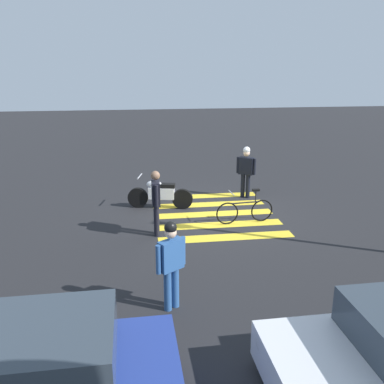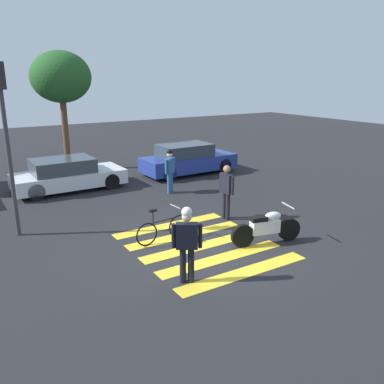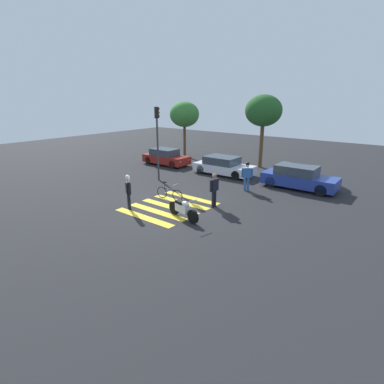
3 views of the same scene
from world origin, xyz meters
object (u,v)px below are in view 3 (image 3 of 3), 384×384
officer_by_motorcycle (214,188)px  car_blue_hatchback (299,178)px  traffic_light_pole (157,133)px  pedestrian_bystander (247,174)px  police_motorcycle (183,209)px  car_maroon_wagon (166,157)px  car_white_van (223,166)px  officer_on_foot (128,190)px  leaning_bicycle (169,193)px

officer_by_motorcycle → car_blue_hatchback: size_ratio=0.40×
officer_by_motorcycle → car_blue_hatchback: 6.32m
car_blue_hatchback → traffic_light_pole: 9.24m
pedestrian_bystander → police_motorcycle: bearing=-91.7°
police_motorcycle → officer_by_motorcycle: officer_by_motorcycle is taller
pedestrian_bystander → car_blue_hatchback: size_ratio=0.39×
pedestrian_bystander → officer_by_motorcycle: bearing=-88.8°
car_maroon_wagon → officer_by_motorcycle: bearing=-33.9°
police_motorcycle → car_maroon_wagon: bearing=136.7°
car_white_van → car_blue_hatchback: size_ratio=0.98×
officer_on_foot → pedestrian_bystander: (3.08, 6.38, -0.01)m
car_blue_hatchback → traffic_light_pole: traffic_light_pole is taller
officer_by_motorcycle → car_blue_hatchback: officer_by_motorcycle is taller
officer_by_motorcycle → car_white_van: (-3.33, 6.10, -0.40)m
police_motorcycle → car_maroon_wagon: size_ratio=0.52×
officer_by_motorcycle → car_white_van: officer_by_motorcycle is taller
leaning_bicycle → pedestrian_bystander: bearing=58.8°
officer_on_foot → car_blue_hatchback: size_ratio=0.40×
car_maroon_wagon → traffic_light_pole: (2.94, -3.85, 2.53)m
officer_by_motorcycle → officer_on_foot: bearing=-138.0°
car_white_van → traffic_light_pole: (-2.51, -4.05, 2.54)m
police_motorcycle → car_maroon_wagon: (-8.54, 8.04, 0.16)m
officer_by_motorcycle → car_blue_hatchback: bearing=69.9°
police_motorcycle → traffic_light_pole: (-5.60, 4.19, 2.69)m
officer_on_foot → car_maroon_wagon: (-5.62, 8.73, -0.39)m
pedestrian_bystander → car_maroon_wagon: 9.02m
pedestrian_bystander → car_blue_hatchback: bearing=46.8°
officer_by_motorcycle → traffic_light_pole: (-5.84, 2.05, 2.14)m
leaning_bicycle → officer_by_motorcycle: size_ratio=0.96×
officer_on_foot → car_blue_hatchback: bearing=58.7°
police_motorcycle → traffic_light_pole: 7.50m
car_maroon_wagon → car_white_van: 5.45m
officer_on_foot → officer_by_motorcycle: (3.16, 2.84, 0.00)m
pedestrian_bystander → car_blue_hatchback: pedestrian_bystander is taller
pedestrian_bystander → car_maroon_wagon: (-8.70, 2.35, -0.37)m
car_blue_hatchback → leaning_bicycle: bearing=-126.1°
officer_on_foot → traffic_light_pole: size_ratio=0.37×
leaning_bicycle → car_maroon_wagon: size_ratio=0.43×
traffic_light_pole → leaning_bicycle: bearing=-38.1°
police_motorcycle → car_white_van: 8.80m
car_maroon_wagon → police_motorcycle: bearing=-43.3°
pedestrian_bystander → traffic_light_pole: (-5.77, -1.49, 2.16)m
officer_on_foot → car_white_van: bearing=91.1°
car_maroon_wagon → traffic_light_pole: 5.46m
officer_on_foot → pedestrian_bystander: size_ratio=1.01×
traffic_light_pole → car_maroon_wagon: bearing=127.4°
car_white_van → traffic_light_pole: bearing=-121.8°
leaning_bicycle → officer_by_motorcycle: officer_by_motorcycle is taller
car_blue_hatchback → traffic_light_pole: size_ratio=0.93×
car_white_van → pedestrian_bystander: bearing=-38.1°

